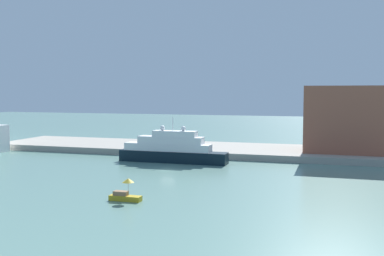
% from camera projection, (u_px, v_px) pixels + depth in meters
% --- Properties ---
extents(ground, '(400.00, 400.00, 0.00)m').
position_uv_depth(ground, '(168.00, 170.00, 87.76)').
color(ground, slate).
extents(quay_dock, '(110.00, 22.29, 1.47)m').
position_uv_depth(quay_dock, '(205.00, 149.00, 113.54)').
color(quay_dock, gray).
rests_on(quay_dock, ground).
extents(large_yacht, '(23.76, 3.68, 9.73)m').
position_uv_depth(large_yacht, '(171.00, 150.00, 97.30)').
color(large_yacht, black).
rests_on(large_yacht, ground).
extents(small_motorboat, '(4.59, 1.64, 3.20)m').
position_uv_depth(small_motorboat, '(125.00, 193.00, 63.10)').
color(small_motorboat, '#B7991E').
rests_on(small_motorboat, ground).
extents(harbor_building, '(19.15, 12.54, 14.99)m').
position_uv_depth(harbor_building, '(348.00, 119.00, 102.75)').
color(harbor_building, '#93513D').
rests_on(harbor_building, quay_dock).
extents(parked_car, '(4.27, 1.61, 1.52)m').
position_uv_depth(parked_car, '(145.00, 142.00, 116.96)').
color(parked_car, black).
rests_on(parked_car, quay_dock).
extents(person_figure, '(0.36, 0.36, 1.58)m').
position_uv_depth(person_figure, '(159.00, 143.00, 113.82)').
color(person_figure, '#334C8C').
rests_on(person_figure, quay_dock).
extents(mooring_bollard, '(0.44, 0.44, 0.63)m').
position_uv_depth(mooring_bollard, '(201.00, 150.00, 103.74)').
color(mooring_bollard, black).
rests_on(mooring_bollard, quay_dock).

